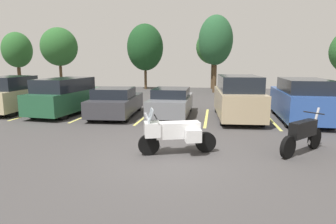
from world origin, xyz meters
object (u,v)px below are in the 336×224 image
at_px(motorcycle_touring, 175,132).
at_px(car_grey, 172,102).
at_px(car_tan, 238,98).
at_px(car_green, 67,96).
at_px(car_charcoal, 116,102).
at_px(car_blue, 301,100).
at_px(car_champagne, 13,95).
at_px(motorcycle_second, 303,134).

distance_m(motorcycle_touring, car_grey, 5.86).
bearing_deg(motorcycle_touring, car_grey, 99.51).
bearing_deg(car_tan, car_green, 179.86).
distance_m(car_charcoal, car_blue, 8.65).
distance_m(car_green, car_blue, 11.40).
distance_m(car_charcoal, car_grey, 2.74).
height_order(motorcycle_touring, car_champagne, car_champagne).
distance_m(motorcycle_touring, car_blue, 7.50).
distance_m(car_champagne, car_green, 2.98).
bearing_deg(motorcycle_touring, car_champagne, 149.51).
bearing_deg(car_charcoal, motorcycle_touring, -55.60).
bearing_deg(car_champagne, car_grey, 1.60).
xyz_separation_m(car_champagne, car_grey, (8.44, 0.24, -0.25)).
xyz_separation_m(car_tan, car_blue, (2.79, 0.00, -0.04)).
bearing_deg(car_grey, motorcycle_touring, -80.49).
height_order(motorcycle_second, car_charcoal, car_charcoal).
bearing_deg(motorcycle_touring, car_blue, 48.49).
distance_m(car_green, car_tan, 8.61).
height_order(car_champagne, car_green, car_champagne).
xyz_separation_m(car_champagne, car_green, (2.98, 0.09, -0.02)).
xyz_separation_m(car_champagne, car_blue, (14.38, 0.07, 0.02)).
bearing_deg(motorcycle_second, car_tan, 106.93).
height_order(motorcycle_touring, motorcycle_second, motorcycle_touring).
bearing_deg(motorcycle_second, car_charcoal, 147.48).
distance_m(car_champagne, car_charcoal, 5.74).
bearing_deg(car_champagne, car_blue, 0.30).
relative_size(car_green, car_charcoal, 1.13).
height_order(car_green, car_charcoal, car_green).
height_order(motorcycle_second, car_champagne, car_champagne).
xyz_separation_m(motorcycle_touring, car_tan, (2.18, 5.61, 0.35)).
xyz_separation_m(car_champagne, car_tan, (11.59, 0.07, 0.06)).
bearing_deg(car_charcoal, car_grey, 8.52).
xyz_separation_m(car_grey, car_blue, (5.94, -0.16, 0.27)).
relative_size(motorcycle_touring, motorcycle_second, 1.35).
relative_size(car_champagne, car_green, 0.87).
relative_size(motorcycle_touring, car_grey, 0.52).
bearing_deg(car_grey, motorcycle_second, -47.63).
bearing_deg(car_champagne, car_green, 1.78).
distance_m(car_champagne, car_grey, 8.45).
bearing_deg(car_blue, motorcycle_second, -104.57).
bearing_deg(car_charcoal, motorcycle_second, -32.52).
bearing_deg(car_charcoal, car_green, 174.54).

